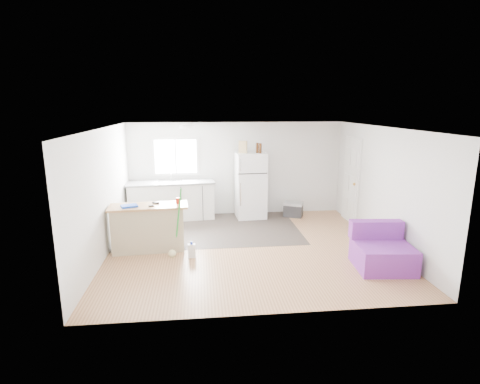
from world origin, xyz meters
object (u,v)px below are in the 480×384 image
(red_cup, at_px, (178,201))
(cooler, at_px, (293,209))
(cleaner_jug, at_px, (192,250))
(bottle_right, at_px, (257,148))
(blue_tray, at_px, (129,206))
(mop, at_px, (174,245))
(kitchen_cabinets, at_px, (171,200))
(purple_seat, at_px, (382,252))
(cardboard_box, at_px, (243,147))
(refrigerator, at_px, (251,185))
(peninsula, at_px, (148,228))
(bottle_left, at_px, (260,148))

(red_cup, bearing_deg, cooler, 34.18)
(cooler, xyz_separation_m, cleaner_jug, (-2.56, -2.43, -0.05))
(bottle_right, bearing_deg, red_cup, -133.51)
(cooler, xyz_separation_m, blue_tray, (-3.73, -2.05, 0.75))
(mop, relative_size, red_cup, 11.20)
(mop, distance_m, red_cup, 0.86)
(kitchen_cabinets, bearing_deg, purple_seat, -46.18)
(cooler, bearing_deg, mop, -116.77)
(cardboard_box, bearing_deg, refrigerator, 4.00)
(peninsula, distance_m, cardboard_box, 3.23)
(red_cup, height_order, bottle_left, bottle_left)
(refrigerator, relative_size, bottle_left, 6.64)
(mop, bearing_deg, purple_seat, -45.88)
(purple_seat, distance_m, bottle_left, 3.91)
(peninsula, xyz_separation_m, cardboard_box, (2.10, 2.04, 1.34))
(red_cup, distance_m, bottle_left, 2.82)
(kitchen_cabinets, xyz_separation_m, red_cup, (0.29, -2.03, 0.49))
(blue_tray, bearing_deg, kitchen_cabinets, 73.94)
(cleaner_jug, distance_m, mop, 0.37)
(peninsula, relative_size, cleaner_jug, 4.91)
(cooler, distance_m, blue_tray, 4.32)
(peninsula, bearing_deg, red_cup, 1.10)
(peninsula, xyz_separation_m, cooler, (3.41, 1.97, -0.28))
(refrigerator, bearing_deg, mop, -130.10)
(refrigerator, height_order, cooler, refrigerator)
(kitchen_cabinets, bearing_deg, cooler, -7.86)
(mop, distance_m, bottle_right, 3.45)
(mop, xyz_separation_m, blue_tray, (-0.83, 0.28, 0.71))
(mop, bearing_deg, cleaner_jug, -49.04)
(refrigerator, xyz_separation_m, blue_tray, (-2.63, -2.14, 0.11))
(refrigerator, xyz_separation_m, cooler, (1.11, -0.09, -0.64))
(cleaner_jug, bearing_deg, cardboard_box, 60.06)
(kitchen_cabinets, distance_m, cleaner_jug, 2.63)
(refrigerator, distance_m, cooler, 1.28)
(refrigerator, relative_size, bottle_right, 6.64)
(kitchen_cabinets, height_order, purple_seat, kitchen_cabinets)
(peninsula, xyz_separation_m, bottle_left, (2.52, 1.94, 1.32))
(blue_tray, distance_m, bottle_right, 3.59)
(bottle_right, bearing_deg, blue_tray, -142.95)
(peninsula, relative_size, cooler, 2.65)
(red_cup, height_order, cardboard_box, cardboard_box)
(bottle_right, bearing_deg, cardboard_box, 176.57)
(cleaner_jug, xyz_separation_m, blue_tray, (-1.17, 0.38, 0.80))
(cardboard_box, bearing_deg, bottle_left, -13.86)
(purple_seat, height_order, bottle_left, bottle_left)
(refrigerator, distance_m, blue_tray, 3.39)
(bottle_left, bearing_deg, cooler, 1.60)
(refrigerator, distance_m, red_cup, 2.64)
(mop, height_order, red_cup, mop)
(kitchen_cabinets, distance_m, cooler, 3.13)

